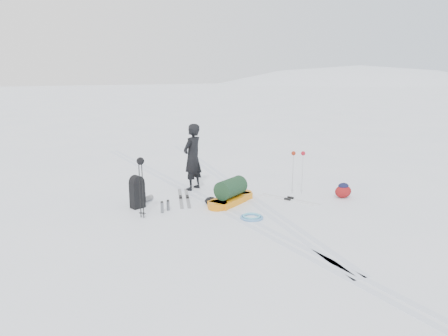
{
  "coord_description": "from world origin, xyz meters",
  "views": [
    {
      "loc": [
        -4.66,
        -9.9,
        3.41
      ],
      "look_at": [
        0.28,
        -0.03,
        0.95
      ],
      "focal_mm": 35.0,
      "sensor_mm": 36.0,
      "label": 1
    }
  ],
  "objects_px": {
    "expedition_rucksack": "(138,192)",
    "ski_poles_black": "(141,169)",
    "skier": "(193,157)",
    "pulk_sled": "(231,194)"
  },
  "relations": [
    {
      "from": "pulk_sled",
      "to": "expedition_rucksack",
      "type": "height_order",
      "value": "expedition_rucksack"
    },
    {
      "from": "expedition_rucksack",
      "to": "pulk_sled",
      "type": "bearing_deg",
      "value": -36.08
    },
    {
      "from": "pulk_sled",
      "to": "skier",
      "type": "bearing_deg",
      "value": 72.64
    },
    {
      "from": "pulk_sled",
      "to": "ski_poles_black",
      "type": "height_order",
      "value": "ski_poles_black"
    },
    {
      "from": "expedition_rucksack",
      "to": "ski_poles_black",
      "type": "height_order",
      "value": "ski_poles_black"
    },
    {
      "from": "skier",
      "to": "ski_poles_black",
      "type": "height_order",
      "value": "skier"
    },
    {
      "from": "expedition_rucksack",
      "to": "ski_poles_black",
      "type": "bearing_deg",
      "value": -118.16
    },
    {
      "from": "ski_poles_black",
      "to": "expedition_rucksack",
      "type": "bearing_deg",
      "value": 85.43
    },
    {
      "from": "expedition_rucksack",
      "to": "skier",
      "type": "bearing_deg",
      "value": 8.71
    },
    {
      "from": "skier",
      "to": "ski_poles_black",
      "type": "relative_size",
      "value": 1.33
    }
  ]
}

